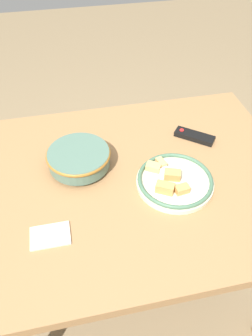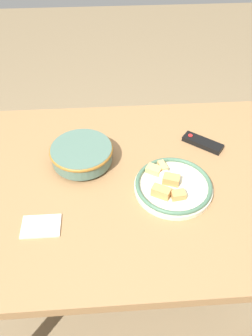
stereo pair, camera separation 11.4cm
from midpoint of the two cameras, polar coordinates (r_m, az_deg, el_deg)
name	(u,v)px [view 1 (the left image)]	position (r m, az deg, el deg)	size (l,w,h in m)	color
ground_plane	(128,278)	(1.78, -1.51, -18.77)	(8.00, 8.00, 0.00)	#7F6B4C
dining_table	(129,195)	(1.22, -2.09, -4.85)	(1.20, 0.89, 0.75)	olive
noodle_bowl	(79,158)	(1.19, -10.93, 1.61)	(0.23, 0.23, 0.07)	#4C6B5B
food_plate	(174,181)	(1.13, 5.54, -2.37)	(0.27, 0.27, 0.05)	beige
tv_remote	(194,136)	(1.33, 9.43, 5.38)	(0.15, 0.14, 0.02)	black
folded_napkin	(50,236)	(1.04, -16.21, -11.45)	(0.12, 0.08, 0.01)	beige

